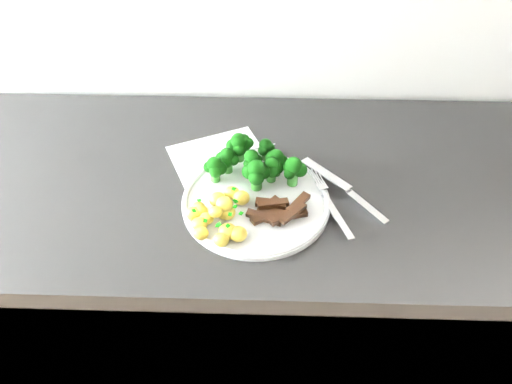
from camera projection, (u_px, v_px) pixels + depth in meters
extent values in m
cube|color=black|center=(287.00, 301.00, 1.27)|extent=(2.33, 0.58, 0.87)
cube|color=white|center=(229.00, 174.00, 0.97)|extent=(0.29, 0.32, 0.00)
cube|color=slate|center=(248.00, 151.00, 1.03)|extent=(0.12, 0.06, 0.00)
cube|color=slate|center=(244.00, 156.00, 1.01)|extent=(0.11, 0.05, 0.00)
cube|color=slate|center=(239.00, 162.00, 1.00)|extent=(0.11, 0.05, 0.00)
cube|color=slate|center=(234.00, 167.00, 0.99)|extent=(0.10, 0.05, 0.00)
cylinder|color=white|center=(256.00, 202.00, 0.91)|extent=(0.28, 0.28, 0.01)
torus|color=white|center=(256.00, 199.00, 0.91)|extent=(0.27, 0.27, 0.01)
cylinder|color=#296620|center=(252.00, 168.00, 0.94)|extent=(0.02, 0.02, 0.02)
sphere|color=black|center=(257.00, 160.00, 0.93)|extent=(0.02, 0.02, 0.02)
sphere|color=black|center=(250.00, 157.00, 0.94)|extent=(0.02, 0.02, 0.02)
sphere|color=black|center=(248.00, 164.00, 0.92)|extent=(0.02, 0.02, 0.02)
sphere|color=black|center=(251.00, 157.00, 0.92)|extent=(0.03, 0.03, 0.03)
cylinder|color=#296620|center=(276.00, 169.00, 0.95)|extent=(0.02, 0.02, 0.03)
sphere|color=black|center=(282.00, 161.00, 0.94)|extent=(0.02, 0.02, 0.02)
sphere|color=black|center=(272.00, 158.00, 0.94)|extent=(0.03, 0.03, 0.03)
sphere|color=black|center=(272.00, 164.00, 0.93)|extent=(0.02, 0.02, 0.02)
sphere|color=black|center=(276.00, 157.00, 0.93)|extent=(0.03, 0.03, 0.03)
cylinder|color=#296620|center=(228.00, 166.00, 0.96)|extent=(0.02, 0.02, 0.03)
sphere|color=black|center=(233.00, 160.00, 0.94)|extent=(0.02, 0.02, 0.02)
sphere|color=black|center=(227.00, 155.00, 0.95)|extent=(0.02, 0.02, 0.02)
sphere|color=black|center=(222.00, 158.00, 0.95)|extent=(0.02, 0.02, 0.02)
sphere|color=black|center=(226.00, 162.00, 0.94)|extent=(0.02, 0.02, 0.02)
sphere|color=black|center=(227.00, 155.00, 0.94)|extent=(0.03, 0.03, 0.03)
cylinder|color=#296620|center=(265.00, 155.00, 0.97)|extent=(0.02, 0.02, 0.02)
sphere|color=black|center=(270.00, 148.00, 0.96)|extent=(0.02, 0.02, 0.02)
sphere|color=black|center=(264.00, 145.00, 0.97)|extent=(0.02, 0.02, 0.02)
sphere|color=black|center=(263.00, 151.00, 0.95)|extent=(0.02, 0.02, 0.02)
sphere|color=black|center=(266.00, 145.00, 0.95)|extent=(0.03, 0.03, 0.03)
cylinder|color=#296620|center=(239.00, 154.00, 0.97)|extent=(0.02, 0.02, 0.03)
sphere|color=black|center=(245.00, 145.00, 0.95)|extent=(0.02, 0.02, 0.02)
sphere|color=black|center=(240.00, 141.00, 0.96)|extent=(0.03, 0.03, 0.03)
sphere|color=black|center=(233.00, 146.00, 0.95)|extent=(0.03, 0.03, 0.03)
sphere|color=black|center=(240.00, 149.00, 0.94)|extent=(0.03, 0.03, 0.03)
sphere|color=black|center=(239.00, 141.00, 0.95)|extent=(0.03, 0.03, 0.03)
cylinder|color=#296620|center=(293.00, 178.00, 0.93)|extent=(0.02, 0.02, 0.03)
sphere|color=black|center=(300.00, 170.00, 0.91)|extent=(0.03, 0.03, 0.03)
sphere|color=black|center=(288.00, 167.00, 0.92)|extent=(0.02, 0.02, 0.02)
sphere|color=black|center=(289.00, 174.00, 0.91)|extent=(0.02, 0.02, 0.02)
sphere|color=black|center=(293.00, 165.00, 0.91)|extent=(0.03, 0.03, 0.03)
cylinder|color=#296620|center=(215.00, 175.00, 0.94)|extent=(0.02, 0.02, 0.02)
sphere|color=black|center=(220.00, 168.00, 0.92)|extent=(0.03, 0.03, 0.03)
sphere|color=black|center=(215.00, 164.00, 0.93)|extent=(0.02, 0.02, 0.02)
sphere|color=black|center=(209.00, 167.00, 0.93)|extent=(0.02, 0.02, 0.02)
sphere|color=black|center=(216.00, 171.00, 0.92)|extent=(0.02, 0.02, 0.02)
sphere|color=black|center=(214.00, 164.00, 0.92)|extent=(0.03, 0.03, 0.03)
cylinder|color=#296620|center=(256.00, 182.00, 0.92)|extent=(0.02, 0.02, 0.03)
sphere|color=black|center=(263.00, 172.00, 0.91)|extent=(0.03, 0.03, 0.03)
sphere|color=black|center=(257.00, 168.00, 0.91)|extent=(0.03, 0.03, 0.03)
sphere|color=black|center=(250.00, 171.00, 0.91)|extent=(0.03, 0.03, 0.03)
sphere|color=black|center=(256.00, 177.00, 0.89)|extent=(0.03, 0.03, 0.03)
sphere|color=black|center=(256.00, 169.00, 0.90)|extent=(0.03, 0.03, 0.03)
cylinder|color=#296620|center=(271.00, 175.00, 0.94)|extent=(0.02, 0.02, 0.02)
sphere|color=black|center=(277.00, 168.00, 0.92)|extent=(0.02, 0.02, 0.02)
sphere|color=black|center=(271.00, 164.00, 0.93)|extent=(0.02, 0.02, 0.02)
sphere|color=black|center=(266.00, 167.00, 0.93)|extent=(0.02, 0.02, 0.02)
sphere|color=black|center=(272.00, 171.00, 0.92)|extent=(0.02, 0.02, 0.02)
sphere|color=black|center=(272.00, 164.00, 0.92)|extent=(0.03, 0.03, 0.03)
cylinder|color=#296620|center=(244.00, 150.00, 1.00)|extent=(0.02, 0.02, 0.02)
sphere|color=black|center=(248.00, 143.00, 0.99)|extent=(0.02, 0.02, 0.02)
sphere|color=black|center=(244.00, 141.00, 0.99)|extent=(0.02, 0.02, 0.02)
sphere|color=black|center=(239.00, 143.00, 0.99)|extent=(0.02, 0.02, 0.02)
sphere|color=black|center=(243.00, 147.00, 0.98)|extent=(0.02, 0.02, 0.02)
sphere|color=black|center=(243.00, 140.00, 0.98)|extent=(0.03, 0.03, 0.03)
ellipsoid|color=#E0C548|center=(232.00, 193.00, 0.91)|extent=(0.03, 0.03, 0.02)
ellipsoid|color=#E0C548|center=(228.00, 231.00, 0.83)|extent=(0.03, 0.03, 0.03)
ellipsoid|color=#E0C548|center=(193.00, 213.00, 0.87)|extent=(0.03, 0.02, 0.02)
ellipsoid|color=#E0C548|center=(200.00, 224.00, 0.85)|extent=(0.03, 0.03, 0.02)
ellipsoid|color=#E0C548|center=(218.00, 200.00, 0.89)|extent=(0.03, 0.03, 0.03)
ellipsoid|color=#E0C548|center=(227.00, 213.00, 0.87)|extent=(0.03, 0.03, 0.03)
ellipsoid|color=#E0C548|center=(201.00, 233.00, 0.83)|extent=(0.03, 0.02, 0.02)
ellipsoid|color=#E0C548|center=(224.00, 213.00, 0.87)|extent=(0.02, 0.02, 0.02)
ellipsoid|color=#E0C548|center=(221.00, 240.00, 0.82)|extent=(0.03, 0.03, 0.02)
ellipsoid|color=#E0C548|center=(201.00, 211.00, 0.87)|extent=(0.03, 0.02, 0.02)
ellipsoid|color=#E0C548|center=(216.00, 212.00, 0.85)|extent=(0.03, 0.02, 0.02)
ellipsoid|color=#E0C548|center=(238.00, 234.00, 0.83)|extent=(0.03, 0.03, 0.03)
ellipsoid|color=#E0C548|center=(241.00, 198.00, 0.89)|extent=(0.03, 0.03, 0.03)
ellipsoid|color=#E0C548|center=(225.00, 204.00, 0.86)|extent=(0.03, 0.03, 0.03)
ellipsoid|color=#E0C548|center=(207.00, 219.00, 0.86)|extent=(0.03, 0.02, 0.02)
ellipsoid|color=#E0C548|center=(198.00, 208.00, 0.88)|extent=(0.03, 0.02, 0.02)
cube|color=#096706|center=(230.00, 214.00, 0.83)|extent=(0.01, 0.01, 0.00)
cube|color=#096706|center=(228.00, 226.00, 0.82)|extent=(0.01, 0.01, 0.00)
cube|color=#096706|center=(236.00, 202.00, 0.86)|extent=(0.01, 0.01, 0.00)
cube|color=#096706|center=(219.00, 224.00, 0.82)|extent=(0.01, 0.01, 0.00)
cube|color=#096706|center=(194.00, 211.00, 0.84)|extent=(0.01, 0.01, 0.00)
cube|color=#096706|center=(235.00, 207.00, 0.85)|extent=(0.01, 0.01, 0.00)
cube|color=#096706|center=(234.00, 189.00, 0.89)|extent=(0.01, 0.01, 0.00)
cube|color=#096706|center=(199.00, 200.00, 0.87)|extent=(0.01, 0.01, 0.00)
cube|color=#096706|center=(205.00, 221.00, 0.82)|extent=(0.01, 0.01, 0.00)
cube|color=#096706|center=(235.00, 201.00, 0.86)|extent=(0.01, 0.01, 0.00)
cube|color=#096706|center=(225.00, 201.00, 0.85)|extent=(0.01, 0.01, 0.00)
cube|color=#096706|center=(222.00, 207.00, 0.85)|extent=(0.01, 0.01, 0.00)
cube|color=#096706|center=(217.00, 225.00, 0.82)|extent=(0.01, 0.01, 0.00)
cube|color=#096706|center=(241.00, 213.00, 0.84)|extent=(0.01, 0.01, 0.00)
cube|color=black|center=(264.00, 216.00, 0.87)|extent=(0.05, 0.04, 0.01)
cube|color=black|center=(283.00, 207.00, 0.89)|extent=(0.05, 0.05, 0.01)
cube|color=black|center=(264.00, 217.00, 0.87)|extent=(0.07, 0.04, 0.01)
cube|color=black|center=(271.00, 212.00, 0.88)|extent=(0.05, 0.03, 0.02)
cube|color=black|center=(294.00, 214.00, 0.87)|extent=(0.05, 0.03, 0.01)
cube|color=black|center=(293.00, 213.00, 0.86)|extent=(0.05, 0.05, 0.01)
cube|color=black|center=(284.00, 216.00, 0.86)|extent=(0.06, 0.05, 0.01)
cube|color=black|center=(273.00, 204.00, 0.88)|extent=(0.06, 0.03, 0.01)
cube|color=black|center=(271.00, 203.00, 0.88)|extent=(0.06, 0.02, 0.01)
cube|color=black|center=(298.00, 203.00, 0.88)|extent=(0.05, 0.05, 0.01)
cube|color=silver|center=(337.00, 216.00, 0.87)|extent=(0.05, 0.13, 0.02)
cube|color=silver|center=(321.00, 185.00, 0.92)|extent=(0.03, 0.03, 0.01)
cylinder|color=silver|center=(320.00, 175.00, 0.94)|extent=(0.02, 0.04, 0.00)
cylinder|color=silver|center=(318.00, 176.00, 0.94)|extent=(0.02, 0.04, 0.00)
cylinder|color=silver|center=(315.00, 176.00, 0.94)|extent=(0.02, 0.04, 0.00)
cylinder|color=silver|center=(313.00, 177.00, 0.94)|extent=(0.02, 0.04, 0.00)
cube|color=silver|center=(326.00, 174.00, 0.95)|extent=(0.10, 0.11, 0.01)
cube|color=silver|center=(365.00, 207.00, 0.90)|extent=(0.08, 0.09, 0.02)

